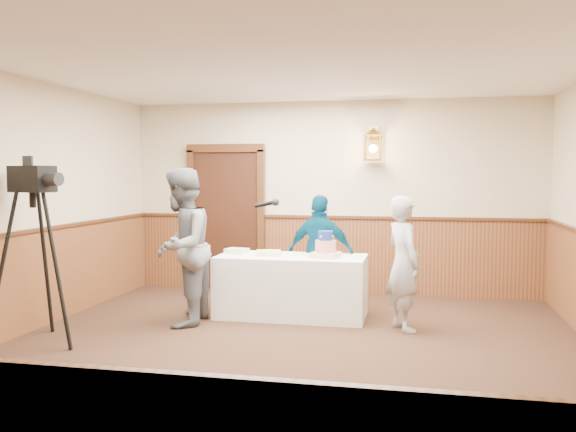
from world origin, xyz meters
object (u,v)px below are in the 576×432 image
(sheet_cake_green, at_px, (237,251))
(assistant_p, at_px, (321,253))
(tiered_cake, at_px, (326,247))
(interviewer, at_px, (182,247))
(display_table, at_px, (291,286))
(sheet_cake_yellow, at_px, (269,253))
(baker, at_px, (403,263))
(tv_camera_rig, at_px, (35,265))

(sheet_cake_green, xyz_separation_m, assistant_p, (1.02, 0.29, -0.04))
(tiered_cake, distance_m, interviewer, 1.70)
(tiered_cake, relative_size, interviewer, 0.20)
(display_table, bearing_deg, sheet_cake_yellow, -174.91)
(sheet_cake_green, bearing_deg, interviewer, -120.43)
(baker, bearing_deg, tiered_cake, 41.94)
(assistant_p, relative_size, tv_camera_rig, 0.81)
(tv_camera_rig, bearing_deg, assistant_p, 53.94)
(baker, height_order, assistant_p, baker)
(display_table, xyz_separation_m, interviewer, (-1.16, -0.65, 0.53))
(tiered_cake, bearing_deg, assistant_p, 106.60)
(tiered_cake, xyz_separation_m, baker, (0.93, -0.33, -0.12))
(baker, height_order, tv_camera_rig, tv_camera_rig)
(tiered_cake, distance_m, tv_camera_rig, 3.22)
(display_table, distance_m, baker, 1.45)
(sheet_cake_yellow, xyz_separation_m, assistant_p, (0.58, 0.40, -0.04))
(display_table, distance_m, tiered_cake, 0.66)
(display_table, distance_m, sheet_cake_green, 0.83)
(display_table, bearing_deg, tiered_cake, -5.99)
(assistant_p, bearing_deg, sheet_cake_green, 24.33)
(assistant_p, bearing_deg, sheet_cake_yellow, 43.31)
(interviewer, relative_size, assistant_p, 1.23)
(assistant_p, bearing_deg, interviewer, 43.91)
(interviewer, height_order, assistant_p, interviewer)
(tiered_cake, xyz_separation_m, tv_camera_rig, (-2.75, -1.68, -0.05))
(tiered_cake, distance_m, baker, 0.99)
(tv_camera_rig, bearing_deg, sheet_cake_yellow, 55.03)
(tiered_cake, height_order, interviewer, interviewer)
(display_table, xyz_separation_m, sheet_cake_yellow, (-0.28, -0.02, 0.41))
(assistant_p, bearing_deg, baker, 153.12)
(interviewer, bearing_deg, baker, 92.66)
(baker, distance_m, assistant_p, 1.29)
(baker, relative_size, assistant_p, 1.02)
(baker, bearing_deg, interviewer, 67.94)
(sheet_cake_yellow, height_order, assistant_p, assistant_p)
(interviewer, bearing_deg, assistant_p, 121.55)
(display_table, relative_size, assistant_p, 1.21)
(sheet_cake_yellow, bearing_deg, sheet_cake_green, 165.50)
(sheet_cake_yellow, bearing_deg, baker, -12.13)
(sheet_cake_yellow, distance_m, assistant_p, 0.71)
(tv_camera_rig, bearing_deg, baker, 35.41)
(tiered_cake, bearing_deg, sheet_cake_yellow, 178.38)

